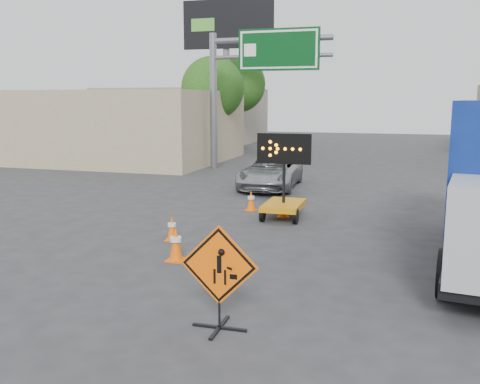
% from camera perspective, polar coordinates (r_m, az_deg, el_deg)
% --- Properties ---
extents(ground, '(100.00, 100.00, 0.00)m').
position_cam_1_polar(ground, '(9.22, -3.07, -12.73)').
color(ground, '#2D2D30').
rests_on(ground, ground).
extents(storefront_left_near, '(14.00, 10.00, 4.00)m').
position_cam_1_polar(storefront_left_near, '(32.76, -14.10, 6.88)').
color(storefront_left_near, tan).
rests_on(storefront_left_near, ground).
extents(storefront_left_far, '(12.00, 10.00, 4.40)m').
position_cam_1_polar(storefront_left_far, '(45.68, -6.00, 8.14)').
color(storefront_left_far, '#9F9585').
rests_on(storefront_left_far, ground).
extents(highway_gantry, '(6.18, 0.38, 6.90)m').
position_cam_1_polar(highway_gantry, '(27.01, 1.32, 13.12)').
color(highway_gantry, slate).
rests_on(highway_gantry, ground).
extents(billboard, '(6.10, 0.54, 9.85)m').
position_cam_1_polar(billboard, '(35.90, -1.31, 15.97)').
color(billboard, slate).
rests_on(billboard, ground).
extents(tree_left_near, '(3.71, 3.71, 6.03)m').
position_cam_1_polar(tree_left_near, '(31.93, -2.93, 10.98)').
color(tree_left_near, '#4A3520').
rests_on(tree_left_near, ground).
extents(tree_left_far, '(4.10, 4.10, 6.66)m').
position_cam_1_polar(tree_left_far, '(39.83, -0.27, 11.39)').
color(tree_left_far, '#4A3520').
rests_on(tree_left_far, ground).
extents(construction_sign, '(1.26, 0.89, 1.66)m').
position_cam_1_polar(construction_sign, '(8.31, -2.24, -8.82)').
color(construction_sign, black).
rests_on(construction_sign, ground).
extents(arrow_board, '(1.61, 1.81, 2.55)m').
position_cam_1_polar(arrow_board, '(16.06, 4.68, -0.78)').
color(arrow_board, orange).
rests_on(arrow_board, ground).
extents(pickup_truck, '(2.38, 4.71, 1.28)m').
position_cam_1_polar(pickup_truck, '(21.62, 3.28, 2.14)').
color(pickup_truck, '#A3A6AA').
rests_on(pickup_truck, ground).
extents(cone_a, '(0.40, 0.40, 0.77)m').
position_cam_1_polar(cone_a, '(11.96, -6.86, -5.50)').
color(cone_a, '#FF5F05').
rests_on(cone_a, ground).
extents(cone_b, '(0.38, 0.38, 0.64)m').
position_cam_1_polar(cone_b, '(13.68, -7.27, -3.83)').
color(cone_b, '#FF5F05').
rests_on(cone_b, ground).
extents(cone_c, '(0.37, 0.37, 0.67)m').
position_cam_1_polar(cone_c, '(16.29, 4.63, -1.52)').
color(cone_c, '#FF5F05').
rests_on(cone_c, ground).
extents(cone_d, '(0.43, 0.43, 0.66)m').
position_cam_1_polar(cone_d, '(17.19, 1.19, -0.90)').
color(cone_d, '#FF5F05').
rests_on(cone_d, ground).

